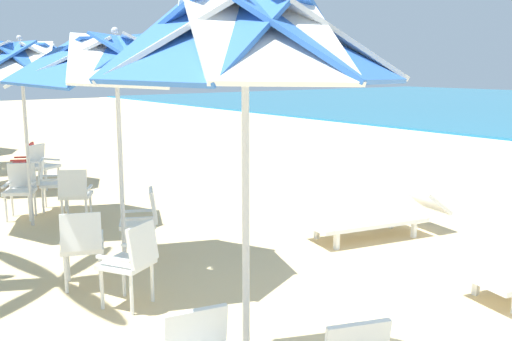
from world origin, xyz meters
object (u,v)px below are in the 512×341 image
Objects in this scene: beach_umbrella_1 at (116,63)px; plastic_chair_6 at (21,187)px; plastic_chair_3 at (143,219)px; sun_lounger_2 at (378,217)px; plastic_chair_7 at (50,181)px; plastic_chair_8 at (42,163)px; beach_umbrella_0 at (245,46)px; plastic_chair_2 at (132,259)px; plastic_chair_5 at (75,192)px; beach_umbrella_2 at (21,63)px; plastic_chair_10 at (27,161)px; plastic_chair_4 at (82,244)px.

beach_umbrella_1 is 3.86m from plastic_chair_6.
plastic_chair_3 is 3.26m from sun_lounger_2.
plastic_chair_7 is 1.89m from plastic_chair_8.
beach_umbrella_0 is 6.83m from plastic_chair_7.
beach_umbrella_1 is at bearing 4.37° from plastic_chair_6.
plastic_chair_3 is (-1.32, 0.76, 0.00)m from plastic_chair_2.
beach_umbrella_0 is 6.58m from plastic_chair_6.
plastic_chair_5 is at bearing 169.82° from plastic_chair_2.
plastic_chair_3 is at bearing 150.16° from plastic_chair_2.
plastic_chair_2 is 4.22m from plastic_chair_6.
plastic_chair_7 is 5.38m from sun_lounger_2.
plastic_chair_6 and plastic_chair_8 have the same top height.
plastic_chair_8 is at bearing 172.77° from beach_umbrella_1.
plastic_chair_8 is at bearing 160.23° from beach_umbrella_2.
sun_lounger_2 is at bearing 45.26° from plastic_chair_5.
beach_umbrella_1 is 3.22× the size of plastic_chair_2.
beach_umbrella_2 is (-2.36, -0.71, 1.92)m from plastic_chair_3.
beach_umbrella_0 is 3.37× the size of plastic_chair_10.
sun_lounger_2 is at bearing 42.64° from plastic_chair_6.
plastic_chair_5 is at bearing 56.43° from beach_umbrella_2.
plastic_chair_3 is 1.00× the size of plastic_chair_4.
sun_lounger_2 is (4.29, 3.23, -0.22)m from plastic_chair_7.
plastic_chair_5 is at bearing 172.73° from beach_umbrella_0.
plastic_chair_4 is at bearing -79.45° from beach_umbrella_1.
plastic_chair_2 is 1.00× the size of plastic_chair_6.
beach_umbrella_0 is at bearing -7.27° from plastic_chair_5.
beach_umbrella_0 is 9.07m from plastic_chair_10.
plastic_chair_8 is (-8.34, 1.08, -2.00)m from beach_umbrella_0.
plastic_chair_3 is 1.00× the size of plastic_chair_10.
beach_umbrella_2 is at bearing 174.72° from plastic_chair_4.
plastic_chair_3 is at bearing 119.05° from plastic_chair_4.
plastic_chair_5 is 3.44m from plastic_chair_10.
plastic_chair_6 reaches higher than sun_lounger_2.
sun_lounger_2 is (6.60, 2.97, -0.22)m from plastic_chair_10.
beach_umbrella_1 reaches higher than plastic_chair_6.
plastic_chair_4 is 4.07m from sun_lounger_2.
beach_umbrella_0 reaches higher than sun_lounger_2.
beach_umbrella_0 is at bearing 2.62° from plastic_chair_4.
plastic_chair_10 is at bearing 170.11° from plastic_chair_4.
plastic_chair_5 is (-3.31, 0.59, 0.00)m from plastic_chair_2.
plastic_chair_3 and plastic_chair_10 have the same top height.
beach_umbrella_2 is (-5.73, 0.14, -0.08)m from beach_umbrella_0.
plastic_chair_7 and plastic_chair_10 have the same top height.
plastic_chair_5 is (0.36, 0.55, -1.92)m from beach_umbrella_2.
plastic_chair_4 is (-0.78, -0.22, 0.00)m from plastic_chair_2.
plastic_chair_2 is (-2.05, 0.09, -2.00)m from beach_umbrella_0.
plastic_chair_6 is 0.39× the size of sun_lounger_2.
plastic_chair_4 is 0.31× the size of beach_umbrella_2.
beach_umbrella_2 is 5.57m from sun_lounger_2.
plastic_chair_4 is 3.45m from plastic_chair_6.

